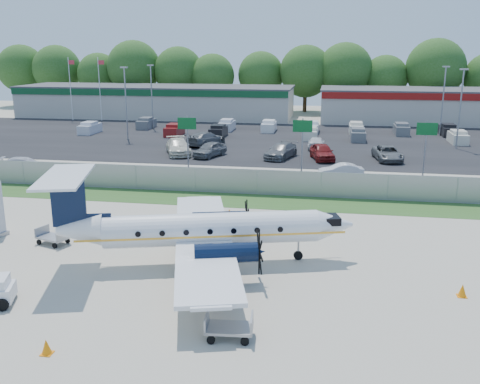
# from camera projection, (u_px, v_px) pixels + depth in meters

# --- Properties ---
(ground) EXTENTS (170.00, 170.00, 0.00)m
(ground) POSITION_uv_depth(u_px,v_px,m) (222.00, 261.00, 28.97)
(ground) COLOR #B8B09C
(ground) RESTS_ON ground
(grass_verge) EXTENTS (170.00, 4.00, 0.02)m
(grass_verge) POSITION_uv_depth(u_px,v_px,m) (253.00, 201.00, 40.40)
(grass_verge) COLOR #2D561E
(grass_verge) RESTS_ON ground
(access_road) EXTENTS (170.00, 8.00, 0.02)m
(access_road) POSITION_uv_depth(u_px,v_px,m) (265.00, 180.00, 47.07)
(access_road) COLOR black
(access_road) RESTS_ON ground
(parking_lot) EXTENTS (170.00, 32.00, 0.02)m
(parking_lot) POSITION_uv_depth(u_px,v_px,m) (285.00, 141.00, 67.08)
(parking_lot) COLOR black
(parking_lot) RESTS_ON ground
(perimeter_fence) EXTENTS (120.00, 0.06, 1.99)m
(perimeter_fence) POSITION_uv_depth(u_px,v_px,m) (257.00, 182.00, 42.05)
(perimeter_fence) COLOR gray
(perimeter_fence) RESTS_ON ground
(building_west) EXTENTS (46.40, 12.40, 5.24)m
(building_west) POSITION_uv_depth(u_px,v_px,m) (156.00, 101.00, 91.23)
(building_west) COLOR beige
(building_west) RESTS_ON ground
(building_east) EXTENTS (44.40, 12.40, 5.24)m
(building_east) POSITION_uv_depth(u_px,v_px,m) (464.00, 106.00, 83.16)
(building_east) COLOR beige
(building_east) RESTS_ON ground
(sign_left) EXTENTS (1.80, 0.26, 5.00)m
(sign_left) POSITION_uv_depth(u_px,v_px,m) (187.00, 131.00, 51.16)
(sign_left) COLOR gray
(sign_left) RESTS_ON ground
(sign_mid) EXTENTS (1.80, 0.26, 5.00)m
(sign_mid) POSITION_uv_depth(u_px,v_px,m) (302.00, 133.00, 49.39)
(sign_mid) COLOR gray
(sign_mid) RESTS_ON ground
(sign_right) EXTENTS (1.80, 0.26, 5.00)m
(sign_right) POSITION_uv_depth(u_px,v_px,m) (426.00, 137.00, 47.61)
(sign_right) COLOR gray
(sign_right) RESTS_ON ground
(flagpole_west) EXTENTS (1.06, 0.12, 10.00)m
(flagpole_west) POSITION_uv_depth(u_px,v_px,m) (71.00, 85.00, 85.73)
(flagpole_west) COLOR white
(flagpole_west) RESTS_ON ground
(flagpole_east) EXTENTS (1.06, 0.12, 10.00)m
(flagpole_east) POSITION_uv_depth(u_px,v_px,m) (100.00, 85.00, 84.92)
(flagpole_east) COLOR white
(flagpole_east) RESTS_ON ground
(light_pole_nw) EXTENTS (0.90, 0.35, 9.09)m
(light_pole_nw) POSITION_uv_depth(u_px,v_px,m) (126.00, 98.00, 67.06)
(light_pole_nw) COLOR gray
(light_pole_nw) RESTS_ON ground
(light_pole_ne) EXTENTS (0.90, 0.35, 9.09)m
(light_pole_ne) POSITION_uv_depth(u_px,v_px,m) (461.00, 103.00, 60.61)
(light_pole_ne) COLOR gray
(light_pole_ne) RESTS_ON ground
(light_pole_sw) EXTENTS (0.90, 0.35, 9.09)m
(light_pole_sw) POSITION_uv_depth(u_px,v_px,m) (152.00, 92.00, 76.59)
(light_pole_sw) COLOR gray
(light_pole_sw) RESTS_ON ground
(light_pole_se) EXTENTS (0.90, 0.35, 9.09)m
(light_pole_se) POSITION_uv_depth(u_px,v_px,m) (443.00, 96.00, 70.13)
(light_pole_se) COLOR gray
(light_pole_se) RESTS_ON ground
(tree_line) EXTENTS (112.00, 6.00, 14.00)m
(tree_line) POSITION_uv_depth(u_px,v_px,m) (301.00, 112.00, 99.48)
(tree_line) COLOR #265117
(tree_line) RESTS_ON ground
(aircraft) EXTENTS (16.41, 16.03, 5.01)m
(aircraft) POSITION_uv_depth(u_px,v_px,m) (205.00, 229.00, 28.14)
(aircraft) COLOR white
(aircraft) RESTS_ON ground
(baggage_cart_near) EXTENTS (2.06, 1.60, 0.95)m
(baggage_cart_near) POSITION_uv_depth(u_px,v_px,m) (53.00, 237.00, 31.40)
(baggage_cart_near) COLOR gray
(baggage_cart_near) RESTS_ON ground
(baggage_cart_far) EXTENTS (1.97, 1.29, 0.99)m
(baggage_cart_far) POSITION_uv_depth(u_px,v_px,m) (229.00, 327.00, 21.12)
(baggage_cart_far) COLOR gray
(baggage_cart_far) RESTS_ON ground
(cone_nose) EXTENTS (0.43, 0.43, 0.62)m
(cone_nose) POSITION_uv_depth(u_px,v_px,m) (462.00, 291.00, 24.72)
(cone_nose) COLOR orange
(cone_nose) RESTS_ON ground
(cone_port_wing) EXTENTS (0.43, 0.43, 0.60)m
(cone_port_wing) POSITION_uv_depth(u_px,v_px,m) (46.00, 347.00, 20.03)
(cone_port_wing) COLOR orange
(cone_port_wing) RESTS_ON ground
(cone_starboard_wing) EXTENTS (0.40, 0.40, 0.58)m
(cone_starboard_wing) POSITION_uv_depth(u_px,v_px,m) (229.00, 213.00, 36.56)
(cone_starboard_wing) COLOR orange
(cone_starboard_wing) RESTS_ON ground
(road_car_west) EXTENTS (5.04, 2.69, 1.39)m
(road_car_west) POSITION_uv_depth(u_px,v_px,m) (26.00, 172.00, 50.07)
(road_car_west) COLOR silver
(road_car_west) RESTS_ON ground
(road_car_mid) EXTENTS (4.19, 2.05, 1.32)m
(road_car_mid) POSITION_uv_depth(u_px,v_px,m) (340.00, 178.00, 47.62)
(road_car_mid) COLOR silver
(road_car_mid) RESTS_ON ground
(parked_car_a) EXTENTS (4.39, 6.33, 1.70)m
(parked_car_a) POSITION_uv_depth(u_px,v_px,m) (178.00, 154.00, 58.55)
(parked_car_a) COLOR beige
(parked_car_a) RESTS_ON ground
(parked_car_b) EXTENTS (3.37, 5.04, 1.59)m
(parked_car_b) POSITION_uv_depth(u_px,v_px,m) (210.00, 157.00, 57.29)
(parked_car_b) COLOR #595B5E
(parked_car_b) RESTS_ON ground
(parked_car_c) EXTENTS (3.64, 5.76, 1.56)m
(parked_car_c) POSITION_uv_depth(u_px,v_px,m) (281.00, 158.00, 56.55)
(parked_car_c) COLOR #595B5E
(parked_car_c) RESTS_ON ground
(parked_car_d) EXTENTS (3.08, 5.23, 1.67)m
(parked_car_d) POSITION_uv_depth(u_px,v_px,m) (322.00, 160.00, 55.72)
(parked_car_d) COLOR maroon
(parked_car_d) RESTS_ON ground
(parked_car_e) EXTENTS (3.12, 5.61, 1.48)m
(parked_car_e) POSITION_uv_depth(u_px,v_px,m) (387.00, 160.00, 55.40)
(parked_car_e) COLOR #595B5E
(parked_car_e) RESTS_ON ground
(parked_car_f) EXTENTS (4.51, 6.16, 1.66)m
(parked_car_f) POSITION_uv_depth(u_px,v_px,m) (206.00, 145.00, 64.05)
(parked_car_f) COLOR #595B5E
(parked_car_f) RESTS_ON ground
(parked_car_g) EXTENTS (1.91, 4.63, 1.34)m
(parked_car_g) POSITION_uv_depth(u_px,v_px,m) (316.00, 149.00, 61.94)
(parked_car_g) COLOR silver
(parked_car_g) RESTS_ON ground
(far_parking_rows) EXTENTS (56.00, 10.00, 1.60)m
(far_parking_rows) POSITION_uv_depth(u_px,v_px,m) (288.00, 135.00, 71.85)
(far_parking_rows) COLOR gray
(far_parking_rows) RESTS_ON ground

